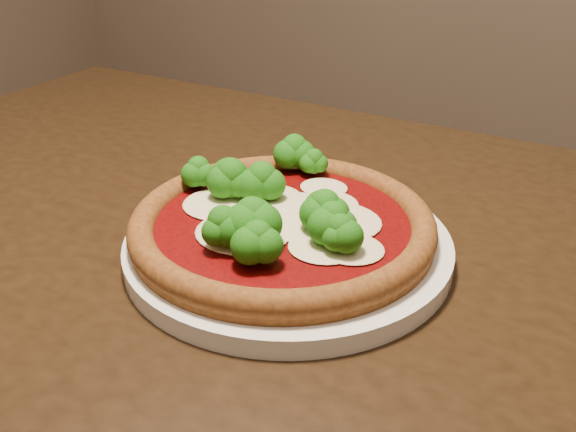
% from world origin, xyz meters
% --- Properties ---
extents(dining_table, '(1.21, 0.94, 0.75)m').
position_xyz_m(dining_table, '(-0.13, 0.13, 0.66)').
color(dining_table, black).
rests_on(dining_table, floor).
extents(plate, '(0.30, 0.30, 0.02)m').
position_xyz_m(plate, '(-0.07, 0.17, 0.76)').
color(plate, white).
rests_on(plate, dining_table).
extents(pizza, '(0.28, 0.28, 0.06)m').
position_xyz_m(pizza, '(-0.08, 0.17, 0.79)').
color(pizza, brown).
rests_on(pizza, plate).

